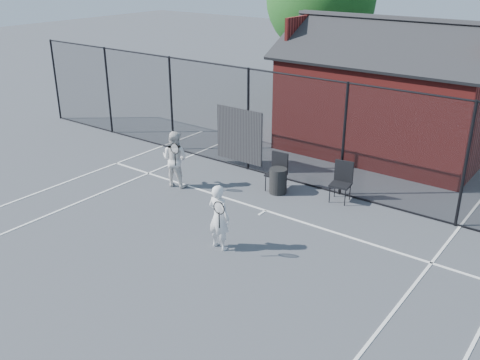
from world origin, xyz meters
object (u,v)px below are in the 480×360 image
Objects in this scene: chair_left at (341,183)px; chair_right at (276,173)px; clubhouse at (387,102)px; player_back at (175,159)px; waste_bin at (278,181)px; player_front at (219,217)px.

chair_right is (-1.70, -0.40, -0.01)m from chair_left.
player_back is (-3.39, -6.14, -0.83)m from clubhouse.
clubhouse is 5.13m from waste_bin.
clubhouse is 5.02m from chair_right.
player_back is 1.52× the size of chair_left.
clubhouse is at bearing 88.03° from player_front.
player_front is at bearing -113.26° from chair_left.
player_front is 3.28m from waste_bin.
clubhouse reaches higher than player_front.
clubhouse is 6.39× the size of chair_left.
waste_bin is (0.14, -0.10, -0.16)m from chair_right.
chair_left reaches higher than waste_bin.
player_front is 0.95× the size of player_back.
chair_right is (-1.00, -4.80, -1.11)m from clubhouse.
player_front is 1.44× the size of chair_left.
player_back is 4.45m from chair_left.
waste_bin is (-0.58, 3.21, -0.40)m from player_front.
player_back is at bearing -153.86° from waste_bin.
clubhouse reaches higher than player_back.
clubhouse is at bearing 90.57° from chair_left.
clubhouse is at bearing 61.12° from player_back.
player_back is (-3.11, 1.97, 0.04)m from player_front.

